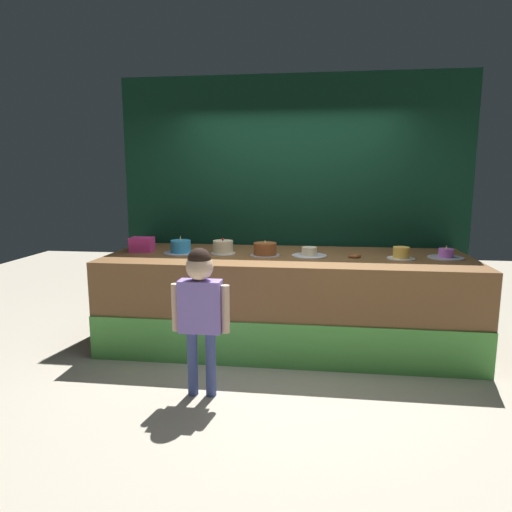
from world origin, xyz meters
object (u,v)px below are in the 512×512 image
cake_far_left (181,247)px  pink_box (142,244)px  cake_right (401,254)px  child_figure (200,302)px  cake_center_right (309,253)px  donut (354,256)px  cake_center_left (265,250)px  cake_far_right (446,255)px  cake_left (223,247)px

cake_far_left → pink_box: bearing=172.0°
cake_right → cake_far_left: bearing=178.8°
child_figure → cake_center_right: 1.49m
donut → cake_right: 0.45m
child_figure → cake_center_left: (0.38, 1.19, 0.23)m
cake_center_left → cake_far_right: 1.80m
cake_left → cake_right: size_ratio=0.98×
cake_far_right → pink_box: bearing=179.9°
donut → cake_center_left: (-0.90, -0.00, 0.05)m
cake_center_right → cake_left: bearing=178.2°
cake_left → cake_far_right: 2.24m
donut → cake_center_right: 0.45m
child_figure → cake_right: child_figure is taller
cake_far_left → cake_right: 2.24m
cake_far_left → cake_center_right: 1.34m
pink_box → cake_left: bearing=-2.3°
donut → cake_far_right: (0.90, 0.09, 0.02)m
donut → cake_far_right: cake_far_right is taller
donut → cake_left: 1.35m
cake_left → donut: bearing=-2.4°
pink_box → cake_far_right: 3.14m
cake_center_right → cake_far_right: (1.34, 0.06, 0.00)m
donut → cake_center_right: size_ratio=0.35×
child_figure → pink_box: bearing=126.8°
cake_center_right → cake_right: size_ratio=1.33×
child_figure → cake_right: bearing=34.5°
cake_left → cake_right: bearing=-2.3°
cake_center_right → child_figure: bearing=-124.0°
donut → cake_far_right: 0.90m
cake_far_left → cake_right: cake_far_left is taller
cake_far_left → cake_left: size_ratio=1.38×
cake_left → cake_far_left: bearing=-176.6°
cake_left → cake_center_left: same height
pink_box → cake_far_right: bearing=-0.1°
cake_far_right → donut: bearing=-174.4°
cake_center_left → cake_right: 1.34m
cake_right → cake_center_left: bearing=179.5°
cake_left → cake_center_left: bearing=-7.6°
cake_left → cake_center_left: (0.45, -0.06, -0.00)m
cake_left → cake_center_right: cake_left is taller
pink_box → cake_far_right: pink_box is taller
cake_far_left → cake_center_right: bearing=-0.1°
cake_left → cake_center_right: bearing=-1.8°
cake_far_left → cake_far_right: (2.69, 0.06, -0.03)m
donut → pink_box: bearing=177.6°
cake_far_left → cake_center_left: size_ratio=1.18×
child_figure → cake_center_left: 1.27m
cake_left → pink_box: bearing=177.7°
child_figure → cake_far_right: child_figure is taller
cake_center_left → cake_center_right: bearing=4.1°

